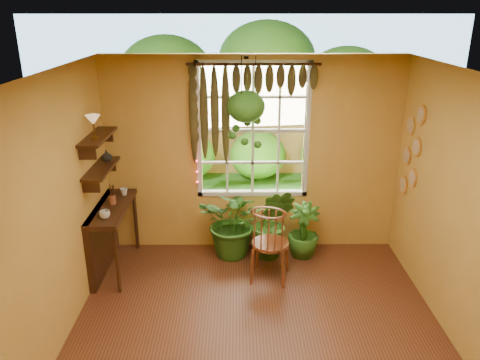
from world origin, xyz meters
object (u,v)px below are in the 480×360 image
Objects in this scene: counter_ledge at (106,231)px; hanging_basket at (246,111)px; windsor_chair at (270,254)px; potted_plant_mid at (273,223)px; potted_plant_left at (235,222)px.

counter_ledge is 1.04× the size of hanging_basket.
hanging_basket reaches higher than windsor_chair.
potted_plant_mid is (2.18, 0.29, -0.04)m from counter_ledge.
windsor_chair is at bearing -7.27° from counter_ledge.
counter_ledge is 1.19× the size of potted_plant_left.
potted_plant_left is at bearing 137.81° from windsor_chair.
hanging_basket is (0.15, 0.04, 1.52)m from potted_plant_left.
counter_ledge is 1.17× the size of potted_plant_mid.
potted_plant_mid is (0.51, -0.06, 0.01)m from potted_plant_left.
hanging_basket is (1.81, 0.39, 1.48)m from counter_ledge.
potted_plant_left is at bearing 172.89° from potted_plant_mid.
counter_ledge is 2.13m from windsor_chair.
potted_plant_mid is at bearing -15.50° from hanging_basket.
windsor_chair is 0.77m from potted_plant_left.
potted_plant_left is 0.98× the size of potted_plant_mid.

